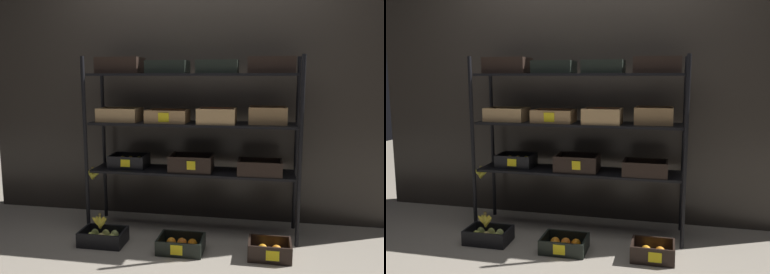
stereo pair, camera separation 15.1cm
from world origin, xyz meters
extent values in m
plane|color=gray|center=(0.00, 0.00, 0.00)|extent=(10.00, 10.00, 0.00)
cube|color=#2D2823|center=(0.00, 0.39, 1.16)|extent=(4.15, 0.12, 2.32)
cylinder|color=black|center=(-0.88, -0.19, 0.75)|extent=(0.03, 0.03, 1.49)
cylinder|color=black|center=(0.88, -0.19, 0.75)|extent=(0.03, 0.03, 1.49)
cylinder|color=black|center=(-0.88, 0.19, 0.75)|extent=(0.03, 0.03, 1.49)
cylinder|color=black|center=(0.88, 0.19, 0.75)|extent=(0.03, 0.03, 1.49)
cube|color=black|center=(0.00, 0.00, 0.53)|extent=(1.72, 0.36, 0.02)
cube|color=black|center=(0.00, 0.00, 0.93)|extent=(1.72, 0.36, 0.02)
cube|color=black|center=(0.00, 0.00, 1.34)|extent=(1.72, 0.36, 0.02)
cube|color=black|center=(-0.57, 0.02, 0.54)|extent=(0.32, 0.24, 0.01)
cube|color=black|center=(-0.57, -0.10, 0.60)|extent=(0.32, 0.02, 0.10)
cube|color=black|center=(-0.57, 0.13, 0.60)|extent=(0.32, 0.02, 0.10)
cube|color=black|center=(-0.72, 0.02, 0.60)|extent=(0.02, 0.21, 0.10)
cube|color=black|center=(-0.41, 0.02, 0.60)|extent=(0.02, 0.21, 0.10)
ellipsoid|color=yellow|center=(-0.65, -0.02, 0.59)|extent=(0.06, 0.06, 0.08)
ellipsoid|color=yellow|center=(-0.56, -0.02, 0.59)|extent=(0.06, 0.06, 0.08)
ellipsoid|color=yellow|center=(-0.49, -0.03, 0.59)|extent=(0.06, 0.06, 0.08)
ellipsoid|color=yellow|center=(-0.64, 0.05, 0.59)|extent=(0.06, 0.06, 0.08)
ellipsoid|color=yellow|center=(-0.57, 0.05, 0.59)|extent=(0.06, 0.06, 0.08)
ellipsoid|color=yellow|center=(-0.49, 0.06, 0.59)|extent=(0.06, 0.06, 0.08)
cube|color=yellow|center=(-0.56, -0.11, 0.60)|extent=(0.08, 0.01, 0.06)
cube|color=black|center=(0.00, -0.03, 0.54)|extent=(0.36, 0.25, 0.01)
cube|color=black|center=(0.00, -0.14, 0.61)|extent=(0.36, 0.02, 0.13)
cube|color=black|center=(0.00, 0.09, 0.61)|extent=(0.36, 0.02, 0.13)
cube|color=black|center=(-0.17, -0.03, 0.61)|extent=(0.02, 0.22, 0.13)
cube|color=black|center=(0.17, -0.03, 0.61)|extent=(0.02, 0.22, 0.13)
ellipsoid|color=brown|center=(-0.10, -0.07, 0.58)|extent=(0.05, 0.05, 0.07)
ellipsoid|color=brown|center=(-0.03, -0.07, 0.58)|extent=(0.05, 0.05, 0.07)
ellipsoid|color=brown|center=(0.03, -0.07, 0.58)|extent=(0.05, 0.05, 0.07)
ellipsoid|color=brown|center=(0.10, -0.07, 0.58)|extent=(0.05, 0.05, 0.07)
ellipsoid|color=brown|center=(-0.10, 0.02, 0.58)|extent=(0.05, 0.05, 0.07)
ellipsoid|color=brown|center=(-0.03, 0.01, 0.58)|extent=(0.05, 0.05, 0.07)
ellipsoid|color=brown|center=(0.04, 0.02, 0.58)|extent=(0.05, 0.05, 0.07)
ellipsoid|color=brown|center=(0.10, 0.02, 0.58)|extent=(0.05, 0.05, 0.07)
cube|color=yellow|center=(0.02, -0.15, 0.61)|extent=(0.07, 0.01, 0.07)
cube|color=black|center=(0.57, -0.05, 0.54)|extent=(0.36, 0.23, 0.01)
cube|color=black|center=(0.57, -0.16, 0.60)|extent=(0.36, 0.02, 0.11)
cube|color=black|center=(0.57, 0.05, 0.60)|extent=(0.36, 0.02, 0.11)
cube|color=black|center=(0.40, -0.05, 0.60)|extent=(0.02, 0.20, 0.11)
cube|color=black|center=(0.74, -0.05, 0.60)|extent=(0.02, 0.20, 0.11)
sphere|color=#DDB156|center=(0.49, -0.09, 0.58)|extent=(0.07, 0.07, 0.07)
sphere|color=#D3BF51|center=(0.57, -0.08, 0.58)|extent=(0.07, 0.07, 0.07)
sphere|color=#E1B455|center=(0.66, -0.08, 0.58)|extent=(0.07, 0.07, 0.07)
sphere|color=#DCB954|center=(0.49, -0.03, 0.58)|extent=(0.07, 0.07, 0.07)
sphere|color=#D6C54C|center=(0.57, -0.03, 0.58)|extent=(0.07, 0.07, 0.07)
sphere|color=#E4BE54|center=(0.65, -0.02, 0.58)|extent=(0.07, 0.07, 0.07)
cube|color=tan|center=(-0.64, 0.00, 0.95)|extent=(0.35, 0.25, 0.01)
cube|color=tan|center=(-0.64, -0.11, 1.01)|extent=(0.35, 0.02, 0.10)
cube|color=tan|center=(-0.64, 0.12, 1.01)|extent=(0.35, 0.02, 0.10)
cube|color=tan|center=(-0.80, 0.00, 1.01)|extent=(0.02, 0.22, 0.10)
cube|color=tan|center=(-0.47, 0.00, 1.01)|extent=(0.02, 0.22, 0.10)
ellipsoid|color=tan|center=(-0.72, -0.03, 1.00)|extent=(0.07, 0.07, 0.09)
ellipsoid|color=#B1BB60|center=(-0.64, -0.04, 1.00)|extent=(0.07, 0.07, 0.09)
ellipsoid|color=#ADB554|center=(-0.56, -0.04, 1.00)|extent=(0.07, 0.07, 0.09)
ellipsoid|color=#B9C260|center=(-0.72, 0.04, 1.00)|extent=(0.07, 0.07, 0.09)
ellipsoid|color=#A9B85B|center=(-0.64, 0.05, 1.00)|extent=(0.07, 0.07, 0.09)
ellipsoid|color=#ABB252|center=(-0.56, 0.04, 1.00)|extent=(0.07, 0.07, 0.09)
cube|color=#A87F51|center=(-0.21, -0.01, 0.95)|extent=(0.35, 0.24, 0.01)
cube|color=#A87F51|center=(-0.21, -0.13, 1.00)|extent=(0.35, 0.02, 0.10)
cube|color=#A87F51|center=(-0.21, 0.10, 1.00)|extent=(0.35, 0.02, 0.10)
cube|color=#A87F51|center=(-0.37, -0.01, 1.00)|extent=(0.02, 0.21, 0.10)
cube|color=#A87F51|center=(-0.04, -0.01, 1.00)|extent=(0.02, 0.21, 0.10)
sphere|color=#FF6609|center=(-0.30, -0.05, 0.99)|extent=(0.06, 0.06, 0.06)
sphere|color=orange|center=(-0.24, -0.05, 0.99)|extent=(0.06, 0.06, 0.06)
sphere|color=orange|center=(-0.18, -0.05, 0.99)|extent=(0.06, 0.06, 0.06)
sphere|color=orange|center=(-0.11, -0.05, 0.99)|extent=(0.06, 0.06, 0.06)
sphere|color=orange|center=(-0.31, 0.03, 0.99)|extent=(0.06, 0.06, 0.06)
sphere|color=orange|center=(-0.24, 0.03, 0.99)|extent=(0.06, 0.06, 0.06)
sphere|color=orange|center=(-0.18, 0.02, 0.99)|extent=(0.06, 0.06, 0.06)
sphere|color=orange|center=(-0.11, 0.03, 0.99)|extent=(0.06, 0.06, 0.06)
cube|color=yellow|center=(-0.21, -0.14, 1.00)|extent=(0.09, 0.01, 0.08)
cube|color=tan|center=(0.21, -0.04, 0.95)|extent=(0.31, 0.24, 0.01)
cube|color=tan|center=(0.21, -0.15, 1.01)|extent=(0.31, 0.02, 0.12)
cube|color=tan|center=(0.21, 0.07, 1.01)|extent=(0.31, 0.02, 0.12)
cube|color=tan|center=(0.07, -0.04, 1.01)|extent=(0.02, 0.21, 0.12)
cube|color=tan|center=(0.36, -0.04, 1.01)|extent=(0.02, 0.21, 0.12)
sphere|color=red|center=(0.16, -0.07, 0.99)|extent=(0.07, 0.07, 0.07)
sphere|color=red|center=(0.26, -0.07, 0.99)|extent=(0.07, 0.07, 0.07)
sphere|color=red|center=(0.16, 0.00, 0.99)|extent=(0.07, 0.07, 0.07)
sphere|color=red|center=(0.26, 0.00, 0.99)|extent=(0.07, 0.07, 0.07)
cube|color=#A87F51|center=(0.63, 0.04, 0.95)|extent=(0.31, 0.25, 0.01)
cube|color=#A87F51|center=(0.63, -0.08, 1.02)|extent=(0.31, 0.02, 0.13)
cube|color=#A87F51|center=(0.63, 0.15, 1.02)|extent=(0.31, 0.02, 0.13)
cube|color=#A87F51|center=(0.48, 0.04, 1.02)|extent=(0.02, 0.21, 0.13)
cube|color=#A87F51|center=(0.77, 0.04, 1.02)|extent=(0.02, 0.21, 0.13)
sphere|color=orange|center=(0.57, 0.01, 0.99)|extent=(0.07, 0.07, 0.07)
sphere|color=orange|center=(0.68, 0.01, 0.99)|extent=(0.07, 0.07, 0.07)
sphere|color=orange|center=(0.58, 0.08, 0.99)|extent=(0.07, 0.07, 0.07)
sphere|color=orange|center=(0.68, 0.07, 0.99)|extent=(0.07, 0.07, 0.07)
cube|color=black|center=(-0.63, 0.03, 1.36)|extent=(0.37, 0.26, 0.01)
cube|color=black|center=(-0.63, -0.09, 1.43)|extent=(0.37, 0.02, 0.13)
cube|color=black|center=(-0.63, 0.15, 1.43)|extent=(0.37, 0.02, 0.13)
cube|color=black|center=(-0.81, 0.03, 1.43)|extent=(0.02, 0.23, 0.13)
cube|color=black|center=(-0.46, 0.03, 1.43)|extent=(0.02, 0.23, 0.13)
sphere|color=#6A204C|center=(-0.75, -0.03, 1.39)|extent=(0.05, 0.05, 0.05)
sphere|color=#671E57|center=(-0.69, -0.03, 1.39)|extent=(0.05, 0.05, 0.05)
sphere|color=#582050|center=(-0.63, -0.03, 1.39)|extent=(0.05, 0.05, 0.05)
sphere|color=#5A2154|center=(-0.57, -0.03, 1.39)|extent=(0.05, 0.05, 0.05)
sphere|color=#5B2A48|center=(-0.51, -0.03, 1.39)|extent=(0.05, 0.05, 0.05)
sphere|color=#5D1B5B|center=(-0.75, 0.03, 1.39)|extent=(0.05, 0.05, 0.05)
sphere|color=#581755|center=(-0.69, 0.03, 1.39)|extent=(0.05, 0.05, 0.05)
sphere|color=#572A47|center=(-0.63, 0.03, 1.39)|extent=(0.05, 0.05, 0.05)
sphere|color=#57264C|center=(-0.57, 0.04, 1.39)|extent=(0.05, 0.05, 0.05)
sphere|color=#552157|center=(-0.51, 0.04, 1.39)|extent=(0.05, 0.05, 0.05)
sphere|color=#631C52|center=(-0.75, 0.09, 1.39)|extent=(0.05, 0.05, 0.05)
sphere|color=#632B4E|center=(-0.69, 0.09, 1.39)|extent=(0.05, 0.05, 0.05)
sphere|color=#6A2D53|center=(-0.64, 0.09, 1.39)|extent=(0.05, 0.05, 0.05)
sphere|color=#692A47|center=(-0.58, 0.09, 1.39)|extent=(0.05, 0.05, 0.05)
sphere|color=#5C2D50|center=(-0.51, 0.10, 1.39)|extent=(0.05, 0.05, 0.05)
cube|color=black|center=(-0.21, 0.04, 1.36)|extent=(0.34, 0.25, 0.01)
cube|color=black|center=(-0.21, -0.08, 1.41)|extent=(0.34, 0.02, 0.09)
cube|color=black|center=(-0.21, 0.16, 1.41)|extent=(0.34, 0.02, 0.09)
cube|color=black|center=(-0.38, 0.04, 1.41)|extent=(0.02, 0.22, 0.09)
cube|color=black|center=(-0.05, 0.04, 1.41)|extent=(0.02, 0.22, 0.09)
sphere|color=#98BC49|center=(-0.30, 0.00, 1.40)|extent=(0.07, 0.07, 0.07)
sphere|color=#84C73C|center=(-0.21, 0.00, 1.40)|extent=(0.07, 0.07, 0.07)
sphere|color=#80C532|center=(-0.13, 0.00, 1.40)|extent=(0.07, 0.07, 0.07)
sphere|color=#97B331|center=(-0.29, 0.07, 1.40)|extent=(0.07, 0.07, 0.07)
sphere|color=#8CB63B|center=(-0.21, 0.07, 1.40)|extent=(0.07, 0.07, 0.07)
sphere|color=#89BB41|center=(-0.13, 0.07, 1.40)|extent=(0.07, 0.07, 0.07)
cube|color=black|center=(0.21, 0.01, 1.36)|extent=(0.33, 0.25, 0.01)
cube|color=black|center=(0.21, -0.11, 1.41)|extent=(0.33, 0.02, 0.10)
cube|color=black|center=(0.21, 0.12, 1.41)|extent=(0.33, 0.02, 0.10)
cube|color=black|center=(0.06, 0.01, 1.41)|extent=(0.02, 0.22, 0.10)
cube|color=black|center=(0.37, 0.01, 1.41)|extent=(0.02, 0.22, 0.10)
ellipsoid|color=yellow|center=(0.13, -0.03, 1.40)|extent=(0.06, 0.06, 0.08)
ellipsoid|color=yellow|center=(0.21, -0.03, 1.40)|extent=(0.06, 0.06, 0.08)
ellipsoid|color=yellow|center=(0.30, -0.04, 1.40)|extent=(0.06, 0.06, 0.08)
ellipsoid|color=yellow|center=(0.14, 0.05, 1.40)|extent=(0.06, 0.06, 0.08)
ellipsoid|color=yellow|center=(0.22, 0.05, 1.40)|extent=(0.06, 0.06, 0.08)
ellipsoid|color=yellow|center=(0.29, 0.04, 1.40)|extent=(0.06, 0.06, 0.08)
cube|color=black|center=(0.64, 0.03, 1.36)|extent=(0.37, 0.24, 0.01)
cube|color=black|center=(0.64, -0.08, 1.43)|extent=(0.37, 0.02, 0.12)
cube|color=black|center=(0.64, 0.14, 1.43)|extent=(0.37, 0.02, 0.12)
cube|color=black|center=(0.47, 0.03, 1.43)|extent=(0.02, 0.20, 0.12)
cube|color=black|center=(0.82, 0.03, 1.43)|extent=(0.02, 0.20, 0.12)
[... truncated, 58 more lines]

